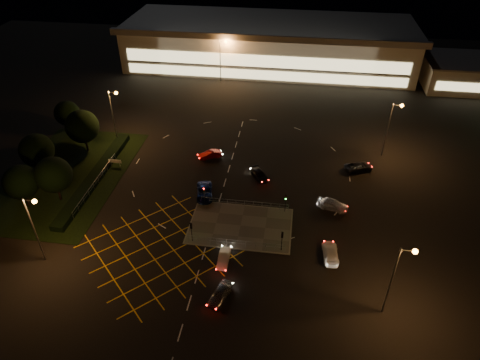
# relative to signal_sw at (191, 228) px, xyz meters

# --- Properties ---
(ground) EXTENTS (180.00, 180.00, 0.00)m
(ground) POSITION_rel_signal_sw_xyz_m (4.00, 5.99, -2.37)
(ground) COLOR black
(ground) RESTS_ON ground
(pedestrian_island) EXTENTS (14.00, 9.00, 0.12)m
(pedestrian_island) POSITION_rel_signal_sw_xyz_m (6.00, 3.99, -2.31)
(pedestrian_island) COLOR #4C4944
(pedestrian_island) RESTS_ON ground
(grass_verge) EXTENTS (18.00, 30.00, 0.08)m
(grass_verge) POSITION_rel_signal_sw_xyz_m (-24.00, 11.99, -2.33)
(grass_verge) COLOR black
(grass_verge) RESTS_ON ground
(hedge) EXTENTS (2.00, 26.00, 1.00)m
(hedge) POSITION_rel_signal_sw_xyz_m (-19.00, 11.99, -1.87)
(hedge) COLOR black
(hedge) RESTS_ON ground
(supermarket) EXTENTS (72.00, 26.50, 10.50)m
(supermarket) POSITION_rel_signal_sw_xyz_m (4.00, 67.95, 2.95)
(supermarket) COLOR beige
(supermarket) RESTS_ON ground
(retail_unit_a) EXTENTS (18.80, 14.80, 6.35)m
(retail_unit_a) POSITION_rel_signal_sw_xyz_m (50.00, 59.97, 0.85)
(retail_unit_a) COLOR beige
(retail_unit_a) RESTS_ON ground
(streetlight_sw) EXTENTS (1.78, 0.56, 10.03)m
(streetlight_sw) POSITION_rel_signal_sw_xyz_m (-17.56, -6.01, 4.20)
(streetlight_sw) COLOR slate
(streetlight_sw) RESTS_ON ground
(streetlight_se) EXTENTS (1.78, 0.56, 10.03)m
(streetlight_se) POSITION_rel_signal_sw_xyz_m (24.44, -8.01, 4.20)
(streetlight_se) COLOR slate
(streetlight_se) RESTS_ON ground
(streetlight_nw) EXTENTS (1.78, 0.56, 10.03)m
(streetlight_nw) POSITION_rel_signal_sw_xyz_m (-19.56, 23.99, 4.20)
(streetlight_nw) COLOR slate
(streetlight_nw) RESTS_ON ground
(streetlight_ne) EXTENTS (1.78, 0.56, 10.03)m
(streetlight_ne) POSITION_rel_signal_sw_xyz_m (28.44, 25.99, 4.20)
(streetlight_ne) COLOR slate
(streetlight_ne) RESTS_ON ground
(streetlight_far_left) EXTENTS (1.78, 0.56, 10.03)m
(streetlight_far_left) POSITION_rel_signal_sw_xyz_m (-5.56, 53.99, 4.20)
(streetlight_far_left) COLOR slate
(streetlight_far_left) RESTS_ON ground
(streetlight_far_right) EXTENTS (1.78, 0.56, 10.03)m
(streetlight_far_right) POSITION_rel_signal_sw_xyz_m (34.44, 55.99, 4.20)
(streetlight_far_right) COLOR slate
(streetlight_far_right) RESTS_ON ground
(signal_sw) EXTENTS (0.28, 0.30, 3.15)m
(signal_sw) POSITION_rel_signal_sw_xyz_m (0.00, 0.00, 0.00)
(signal_sw) COLOR black
(signal_sw) RESTS_ON pedestrian_island
(signal_se) EXTENTS (0.28, 0.30, 3.15)m
(signal_se) POSITION_rel_signal_sw_xyz_m (12.00, 0.00, 0.00)
(signal_se) COLOR black
(signal_se) RESTS_ON pedestrian_island
(signal_nw) EXTENTS (0.28, 0.30, 3.15)m
(signal_nw) POSITION_rel_signal_sw_xyz_m (0.00, 7.99, 0.00)
(signal_nw) COLOR black
(signal_nw) RESTS_ON pedestrian_island
(signal_ne) EXTENTS (0.28, 0.30, 3.15)m
(signal_ne) POSITION_rel_signal_sw_xyz_m (12.00, 7.99, 0.00)
(signal_ne) COLOR black
(signal_ne) RESTS_ON pedestrian_island
(tree_a) EXTENTS (5.04, 5.04, 6.86)m
(tree_a) POSITION_rel_signal_sw_xyz_m (-26.00, 3.99, 1.97)
(tree_a) COLOR black
(tree_a) RESTS_ON ground
(tree_b) EXTENTS (5.40, 5.40, 7.35)m
(tree_b) POSITION_rel_signal_sw_xyz_m (-28.00, 11.99, 2.28)
(tree_b) COLOR black
(tree_b) RESTS_ON ground
(tree_c) EXTENTS (5.76, 5.76, 7.84)m
(tree_c) POSITION_rel_signal_sw_xyz_m (-24.00, 19.99, 2.59)
(tree_c) COLOR black
(tree_c) RESTS_ON ground
(tree_d) EXTENTS (4.68, 4.68, 6.37)m
(tree_d) POSITION_rel_signal_sw_xyz_m (-30.00, 25.99, 1.65)
(tree_d) COLOR black
(tree_d) RESTS_ON ground
(tree_e) EXTENTS (5.40, 5.40, 7.35)m
(tree_e) POSITION_rel_signal_sw_xyz_m (-22.00, 5.99, 2.28)
(tree_e) COLOR black
(tree_e) RESTS_ON ground
(car_near_silver) EXTENTS (2.82, 4.42, 1.40)m
(car_near_silver) POSITION_rel_signal_sw_xyz_m (5.43, -8.76, -1.67)
(car_near_silver) COLOR #A9ABB1
(car_near_silver) RESTS_ON ground
(car_queue_white) EXTENTS (1.30, 3.72, 1.22)m
(car_queue_white) POSITION_rel_signal_sw_xyz_m (4.86, -3.01, -1.75)
(car_queue_white) COLOR silver
(car_queue_white) RESTS_ON ground
(car_left_blue) EXTENTS (3.49, 5.60, 1.44)m
(car_left_blue) POSITION_rel_signal_sw_xyz_m (-0.48, 10.10, -1.64)
(car_left_blue) COLOR #0C1848
(car_left_blue) RESTS_ON ground
(car_far_dkgrey) EXTENTS (3.72, 4.48, 1.23)m
(car_far_dkgrey) POSITION_rel_signal_sw_xyz_m (7.36, 16.16, -1.75)
(car_far_dkgrey) COLOR black
(car_far_dkgrey) RESTS_ON ground
(car_right_silver) EXTENTS (4.97, 3.16, 1.58)m
(car_right_silver) POSITION_rel_signal_sw_xyz_m (18.88, 9.83, -1.58)
(car_right_silver) COLOR silver
(car_right_silver) RESTS_ON ground
(car_circ_red) EXTENTS (4.21, 3.06, 1.32)m
(car_circ_red) POSITION_rel_signal_sw_xyz_m (-1.82, 20.94, -1.71)
(car_circ_red) COLOR maroon
(car_circ_red) RESTS_ON ground
(car_east_grey) EXTENTS (5.27, 3.88, 1.33)m
(car_east_grey) POSITION_rel_signal_sw_xyz_m (23.57, 20.76, -1.70)
(car_east_grey) COLOR black
(car_east_grey) RESTS_ON ground
(car_approach_white) EXTENTS (2.27, 4.84, 1.37)m
(car_approach_white) POSITION_rel_signal_sw_xyz_m (18.34, -0.15, -1.68)
(car_approach_white) COLOR silver
(car_approach_white) RESTS_ON ground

